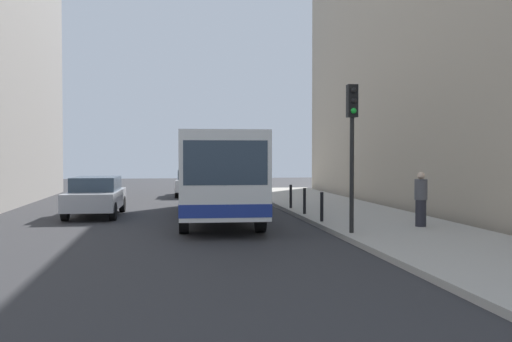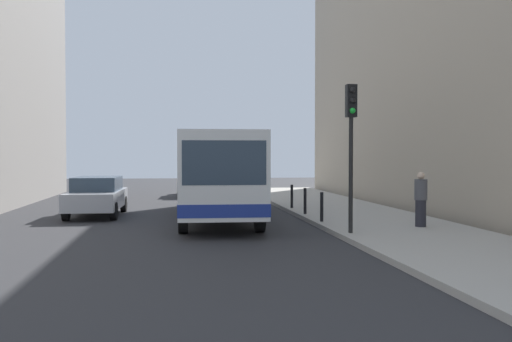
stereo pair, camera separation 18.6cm
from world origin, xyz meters
TOP-DOWN VIEW (x-y plane):
  - ground_plane at (0.00, 0.00)m, footprint 80.00×80.00m
  - sidewalk at (5.40, 0.00)m, footprint 4.40×40.00m
  - building_right at (11.50, 4.00)m, footprint 7.00×32.00m
  - bus at (0.25, 3.84)m, footprint 2.93×11.11m
  - car_beside_bus at (-4.19, 5.18)m, footprint 1.96×4.45m
  - car_behind_bus at (-0.12, 15.38)m, footprint 2.07×4.50m
  - traffic_light at (3.55, -1.75)m, footprint 0.28×0.33m
  - bollard_near at (3.45, 0.99)m, footprint 0.11×0.11m
  - bollard_mid at (3.45, 3.36)m, footprint 0.11×0.11m
  - bollard_far at (3.45, 5.73)m, footprint 0.11×0.11m
  - pedestrian_near_signal at (6.06, -0.73)m, footprint 0.38×0.38m

SIDE VIEW (x-z plane):
  - ground_plane at x=0.00m, z-range 0.00..0.00m
  - sidewalk at x=5.40m, z-range 0.00..0.15m
  - bollard_near at x=3.45m, z-range 0.15..1.10m
  - bollard_mid at x=3.45m, z-range 0.15..1.10m
  - bollard_far at x=3.45m, z-range 0.15..1.10m
  - car_beside_bus at x=-4.19m, z-range 0.04..1.52m
  - car_behind_bus at x=-0.12m, z-range 0.04..1.52m
  - pedestrian_near_signal at x=6.06m, z-range 0.15..1.79m
  - bus at x=0.25m, z-range 0.23..3.23m
  - traffic_light at x=3.55m, z-range 0.96..5.06m
  - building_right at x=11.50m, z-range 0.00..14.92m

